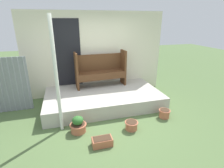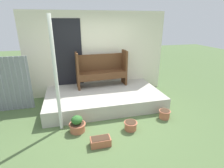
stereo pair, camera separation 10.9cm
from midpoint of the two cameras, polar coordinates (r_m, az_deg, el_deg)
ground_plane at (r=4.43m, az=-1.54°, el=-11.58°), size 24.00×24.00×0.00m
porch_slab at (r=5.13m, az=-3.46°, el=-4.60°), size 3.24×1.81×0.37m
house_wall at (r=5.66m, az=-6.13°, el=9.60°), size 4.44×0.08×2.60m
support_post at (r=3.75m, az=-18.50°, el=1.97°), size 0.07×0.07×2.45m
bench at (r=5.40m, az=-4.32°, el=5.05°), size 1.56×0.49×1.09m
flower_pot_left at (r=4.00m, az=-11.80°, el=-13.02°), size 0.37×0.37×0.38m
flower_pot_middle at (r=4.05m, az=5.57°, el=-13.17°), size 0.31×0.31×0.20m
flower_pot_right at (r=4.64m, az=16.08°, el=-9.13°), size 0.29×0.29×0.22m
planter_box_rect at (r=3.62m, az=-4.11°, el=-18.26°), size 0.40×0.22×0.17m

